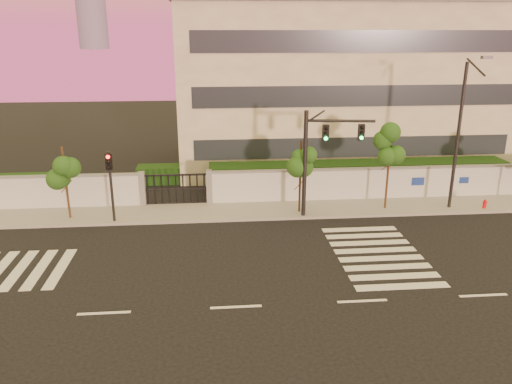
# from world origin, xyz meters

# --- Properties ---
(ground) EXTENTS (120.00, 120.00, 0.00)m
(ground) POSITION_xyz_m (0.00, 0.00, 0.00)
(ground) COLOR black
(ground) RESTS_ON ground
(sidewalk) EXTENTS (60.00, 3.00, 0.15)m
(sidewalk) POSITION_xyz_m (0.00, 10.50, 0.07)
(sidewalk) COLOR gray
(sidewalk) RESTS_ON ground
(perimeter_wall) EXTENTS (60.00, 0.36, 2.20)m
(perimeter_wall) POSITION_xyz_m (0.10, 12.00, 1.07)
(perimeter_wall) COLOR silver
(perimeter_wall) RESTS_ON ground
(hedge_row) EXTENTS (41.00, 4.25, 1.80)m
(hedge_row) POSITION_xyz_m (1.17, 14.74, 0.82)
(hedge_row) COLOR black
(hedge_row) RESTS_ON ground
(institutional_building) EXTENTS (24.40, 12.40, 12.25)m
(institutional_building) POSITION_xyz_m (9.00, 21.99, 6.16)
(institutional_building) COLOR #B6AD9A
(institutional_building) RESTS_ON ground
(road_markings) EXTENTS (57.00, 7.62, 0.02)m
(road_markings) POSITION_xyz_m (-1.58, 3.76, 0.01)
(road_markings) COLOR silver
(road_markings) RESTS_ON ground
(street_tree_c) EXTENTS (1.45, 1.16, 4.23)m
(street_tree_c) POSITION_xyz_m (-8.81, 10.14, 3.11)
(street_tree_c) COLOR #382314
(street_tree_c) RESTS_ON ground
(street_tree_d) EXTENTS (1.53, 1.22, 4.33)m
(street_tree_d) POSITION_xyz_m (4.22, 9.99, 3.19)
(street_tree_d) COLOR #382314
(street_tree_d) RESTS_ON ground
(street_tree_e) EXTENTS (1.60, 1.27, 5.07)m
(street_tree_e) POSITION_xyz_m (9.39, 10.12, 3.73)
(street_tree_e) COLOR #382314
(street_tree_e) RESTS_ON ground
(traffic_signal_main) EXTENTS (3.86, 0.68, 6.12)m
(traffic_signal_main) POSITION_xyz_m (5.09, 9.32, 3.87)
(traffic_signal_main) COLOR black
(traffic_signal_main) RESTS_ON ground
(traffic_signal_secondary) EXTENTS (0.32, 0.32, 4.09)m
(traffic_signal_secondary) POSITION_xyz_m (-6.26, 9.35, 2.60)
(traffic_signal_secondary) COLOR black
(traffic_signal_secondary) RESTS_ON ground
(streetlight_east) EXTENTS (0.54, 2.16, 8.96)m
(streetlight_east) POSITION_xyz_m (13.22, 9.72, 4.84)
(streetlight_east) COLOR black
(streetlight_east) RESTS_ON ground
(fire_hydrant) EXTENTS (0.27, 0.25, 0.68)m
(fire_hydrant) POSITION_xyz_m (15.23, 9.56, 0.34)
(fire_hydrant) COLOR red
(fire_hydrant) RESTS_ON ground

